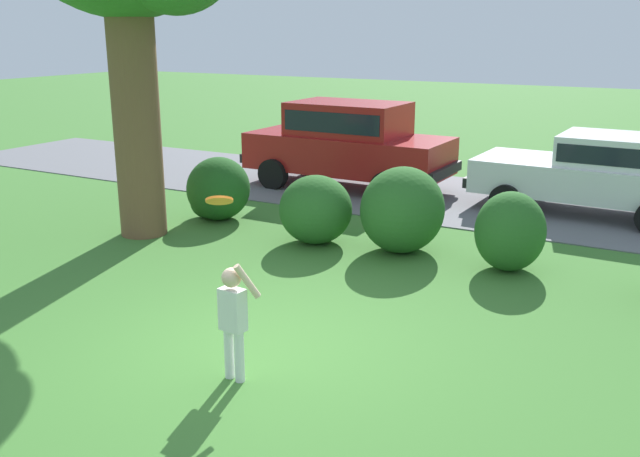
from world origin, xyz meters
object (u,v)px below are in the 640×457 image
object	(u,v)px
frisbee	(219,200)
parked_suv	(348,140)
parked_sedan	(594,171)
child_thrower	(233,314)

from	to	relation	value
frisbee	parked_suv	bearing A→B (deg)	108.27
parked_sedan	frisbee	distance (m)	8.98
parked_sedan	child_thrower	distance (m)	9.08
parked_suv	child_thrower	bearing A→B (deg)	-70.47
parked_sedan	frisbee	xyz separation A→B (m)	(-2.39, -8.60, 0.97)
parked_suv	child_thrower	size ratio (longest dim) A/B	3.67
child_thrower	frisbee	world-z (taller)	frisbee
parked_sedan	child_thrower	size ratio (longest dim) A/B	3.46
frisbee	parked_sedan	bearing A→B (deg)	74.44
parked_sedan	child_thrower	bearing A→B (deg)	-103.43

